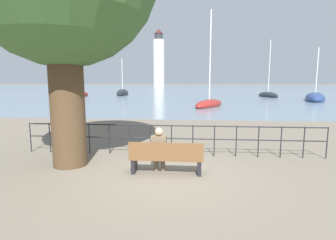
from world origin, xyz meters
The scene contains 11 objects.
ground_plane centered at (0.00, 0.00, 0.00)m, with size 1000.00×1000.00×0.00m, color #706656.
harbor_water centered at (0.00, 160.52, 0.00)m, with size 600.00×300.00×0.01m.
park_bench centered at (0.00, -0.06, 0.44)m, with size 1.98×0.45×0.90m.
seated_person_left centered at (-0.20, 0.01, 0.69)m, with size 0.41×0.35×1.26m.
promenade_railing centered at (0.00, 1.84, 0.69)m, with size 10.16×0.04×1.05m.
sailboat_0 centered at (-20.01, 38.09, 0.34)m, with size 3.66×8.36×8.78m.
sailboat_1 centered at (17.81, 31.20, 0.35)m, with size 5.42×8.59×7.72m.
sailboat_2 centered at (-13.18, 45.30, 0.37)m, with size 2.81×7.49×7.74m.
sailboat_3 centered at (2.55, 20.83, 0.29)m, with size 4.12×6.36×10.05m.
sailboat_4 centered at (14.29, 41.31, 0.30)m, with size 2.98×6.76×10.25m.
harbor_lighthouse centered at (-15.34, 122.91, 13.15)m, with size 5.40×5.40×28.27m.
Camera 1 is at (0.65, -6.86, 2.45)m, focal length 28.00 mm.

